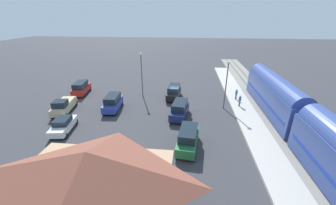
{
  "coord_description": "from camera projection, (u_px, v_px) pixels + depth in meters",
  "views": [
    {
      "loc": [
        -1.78,
        31.31,
        13.13
      ],
      "look_at": [
        1.15,
        3.07,
        1.0
      ],
      "focal_mm": 22.14,
      "sensor_mm": 36.0,
      "label": 1
    }
  ],
  "objects": [
    {
      "name": "pickup_tan",
      "position": [
        64.0,
        106.0,
        29.77
      ],
      "size": [
        2.89,
        5.66,
        2.14
      ],
      "color": "#C6B284",
      "rests_on": "ground"
    },
    {
      "name": "pedestrian_waiting_far",
      "position": [
        236.0,
        94.0,
        33.58
      ],
      "size": [
        0.36,
        0.36,
        1.71
      ],
      "color": "#23284C",
      "rests_on": "platform"
    },
    {
      "name": "suv_black",
      "position": [
        174.0,
        92.0,
        34.68
      ],
      "size": [
        2.26,
        5.01,
        2.22
      ],
      "color": "black",
      "rests_on": "ground"
    },
    {
      "name": "station_building",
      "position": [
        92.0,
        188.0,
        13.03
      ],
      "size": [
        10.57,
        7.87,
        5.81
      ],
      "color": "tan",
      "rests_on": "ground"
    },
    {
      "name": "suv_red",
      "position": [
        81.0,
        88.0,
        36.61
      ],
      "size": [
        2.64,
        5.13,
        2.22
      ],
      "color": "red",
      "rests_on": "ground"
    },
    {
      "name": "railway_track",
      "position": [
        266.0,
        104.0,
        32.6
      ],
      "size": [
        4.8,
        70.0,
        0.3
      ],
      "color": "gray",
      "rests_on": "ground"
    },
    {
      "name": "light_pole_near_platform",
      "position": [
        227.0,
        79.0,
        29.59
      ],
      "size": [
        0.44,
        0.44,
        7.19
      ],
      "color": "#515156",
      "rests_on": "ground"
    },
    {
      "name": "suv_blue",
      "position": [
        113.0,
        102.0,
        30.57
      ],
      "size": [
        2.31,
        5.03,
        2.22
      ],
      "color": "#283D9E",
      "rests_on": "ground"
    },
    {
      "name": "pedestrian_on_platform",
      "position": [
        240.0,
        100.0,
        31.04
      ],
      "size": [
        0.36,
        0.36,
        1.71
      ],
      "color": "brown",
      "rests_on": "platform"
    },
    {
      "name": "platform",
      "position": [
        240.0,
        103.0,
        32.96
      ],
      "size": [
        3.2,
        46.0,
        0.3
      ],
      "color": "#B7B2A8",
      "rests_on": "ground"
    },
    {
      "name": "ground_plane",
      "position": [
        177.0,
        101.0,
        33.97
      ],
      "size": [
        200.0,
        200.0,
        0.0
      ],
      "primitive_type": "plane",
      "color": "#38383D"
    },
    {
      "name": "suv_navy",
      "position": [
        180.0,
        109.0,
        28.3
      ],
      "size": [
        2.62,
        5.13,
        2.22
      ],
      "color": "navy",
      "rests_on": "ground"
    },
    {
      "name": "light_pole_lot_center",
      "position": [
        142.0,
        69.0,
        34.27
      ],
      "size": [
        0.44,
        0.44,
        7.44
      ],
      "color": "#515156",
      "rests_on": "ground"
    },
    {
      "name": "sedan_white",
      "position": [
        63.0,
        125.0,
        24.9
      ],
      "size": [
        2.47,
        4.72,
        1.74
      ],
      "color": "white",
      "rests_on": "ground"
    },
    {
      "name": "suv_green",
      "position": [
        188.0,
        138.0,
        21.68
      ],
      "size": [
        2.47,
        5.08,
        2.22
      ],
      "color": "#236638",
      "rests_on": "ground"
    }
  ]
}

